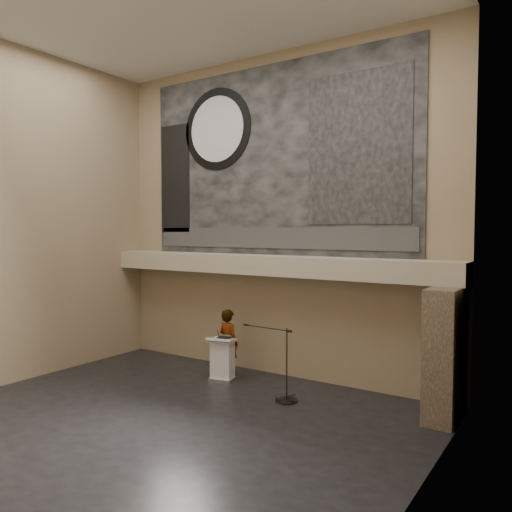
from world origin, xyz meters
The scene contains 19 objects.
floor centered at (0.00, 0.00, 0.00)m, with size 10.00×10.00×0.00m, color black.
wall_back centered at (0.00, 4.00, 4.25)m, with size 10.00×0.02×8.50m, color #887856.
wall_left centered at (-5.00, 0.00, 4.25)m, with size 0.02×8.00×8.50m, color #887856.
wall_right centered at (5.00, 0.00, 4.25)m, with size 0.02×8.00×8.50m, color #887856.
soffit centered at (0.00, 3.60, 2.95)m, with size 10.00×0.80×0.50m, color tan.
sprinkler_left centered at (-1.60, 3.55, 2.67)m, with size 0.04×0.04×0.06m, color #B2893D.
sprinkler_right centered at (1.90, 3.55, 2.67)m, with size 0.04×0.04×0.06m, color #B2893D.
banner centered at (0.00, 3.97, 5.70)m, with size 8.00×0.05×5.00m, color black.
banner_text_strip centered at (0.00, 3.93, 3.65)m, with size 7.76×0.02×0.55m, color #2F2F2F.
banner_clock_rim centered at (-1.80, 3.93, 6.70)m, with size 2.30×2.30×0.02m, color black.
banner_clock_face centered at (-1.80, 3.91, 6.70)m, with size 1.84×1.84×0.02m, color silver.
banner_building_print centered at (2.40, 3.93, 5.80)m, with size 2.60×0.02×3.60m, color black.
banner_brick_print centered at (-3.40, 3.93, 5.40)m, with size 1.10×0.02×3.20m, color black.
stone_pier centered at (4.65, 3.15, 1.35)m, with size 0.60×1.40×2.70m, color #46382B.
lectern centered at (-0.71, 2.71, 0.55)m, with size 0.77×0.61×1.13m.
binder centered at (-0.65, 2.69, 1.12)m, with size 0.30×0.24×0.04m, color black.
papers centered at (-0.82, 2.65, 1.10)m, with size 0.19×0.27×0.01m, color white.
speaker_person centered at (-0.78, 3.07, 0.89)m, with size 0.65×0.43×1.79m, color silver.
mic_stand centered at (1.40, 2.28, 0.26)m, with size 1.48×0.52×1.67m.
Camera 1 is at (6.96, -7.33, 3.86)m, focal length 35.00 mm.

